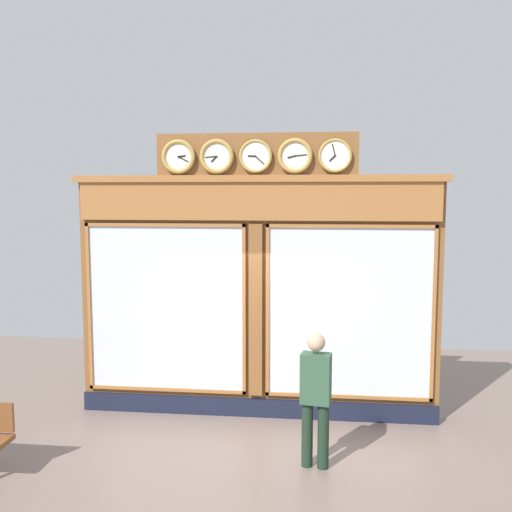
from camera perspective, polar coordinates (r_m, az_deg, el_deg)
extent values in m
cube|color=brown|center=(8.69, 0.11, -4.39)|extent=(5.40, 0.30, 3.54)
cube|color=#191E33|center=(8.97, -0.01, -14.88)|extent=(5.40, 0.08, 0.28)
cube|color=#A56936|center=(8.35, -0.03, 5.48)|extent=(5.30, 0.08, 0.56)
cube|color=#A56936|center=(8.37, -0.02, 7.74)|extent=(5.51, 0.20, 0.10)
cube|color=silver|center=(8.51, 9.28, -5.58)|extent=(2.35, 0.02, 2.48)
cube|color=#A56936|center=(8.33, 9.44, 2.96)|extent=(2.45, 0.04, 0.05)
cube|color=#A56936|center=(8.84, 9.14, -13.67)|extent=(2.45, 0.04, 0.05)
cube|color=#A56936|center=(8.64, 17.31, -5.61)|extent=(0.05, 0.04, 2.58)
cube|color=#A56936|center=(8.52, 1.15, -5.49)|extent=(0.05, 0.04, 2.58)
cube|color=silver|center=(8.81, -8.98, -5.17)|extent=(2.35, 0.02, 2.48)
cube|color=#A56936|center=(8.63, -9.15, 3.08)|extent=(2.45, 0.04, 0.05)
cube|color=#A56936|center=(9.13, -8.87, -13.02)|extent=(2.45, 0.04, 0.05)
cube|color=#A56936|center=(9.18, -16.28, -4.88)|extent=(0.05, 0.04, 2.58)
cube|color=#A56936|center=(8.55, -1.20, -5.44)|extent=(0.05, 0.04, 2.58)
cube|color=brown|center=(8.54, -0.02, -5.46)|extent=(0.20, 0.10, 2.58)
cube|color=brown|center=(8.43, 0.02, 9.89)|extent=(2.95, 0.06, 0.68)
cylinder|color=white|center=(8.30, 7.89, 9.89)|extent=(0.40, 0.02, 0.40)
torus|color=#B79347|center=(8.29, 7.89, 9.89)|extent=(0.48, 0.04, 0.48)
cube|color=black|center=(8.28, 7.62, 9.64)|extent=(0.09, 0.01, 0.09)
cube|color=black|center=(8.29, 7.75, 10.47)|extent=(0.06, 0.01, 0.17)
sphere|color=black|center=(8.28, 7.90, 9.90)|extent=(0.02, 0.02, 0.02)
cylinder|color=white|center=(8.30, 3.91, 9.93)|extent=(0.40, 0.02, 0.40)
torus|color=#B79347|center=(8.30, 3.91, 9.94)|extent=(0.51, 0.07, 0.51)
cube|color=black|center=(8.29, 3.53, 9.85)|extent=(0.11, 0.01, 0.04)
cube|color=black|center=(8.29, 4.50, 9.99)|extent=(0.17, 0.01, 0.03)
sphere|color=black|center=(8.29, 3.91, 9.94)|extent=(0.02, 0.02, 0.02)
cylinder|color=white|center=(8.35, -0.05, 9.93)|extent=(0.40, 0.02, 0.40)
torus|color=#B79347|center=(8.34, -0.05, 9.93)|extent=(0.48, 0.05, 0.48)
cube|color=black|center=(8.34, -0.44, 9.94)|extent=(0.11, 0.01, 0.02)
cube|color=black|center=(8.32, 0.38, 9.54)|extent=(0.13, 0.01, 0.12)
sphere|color=black|center=(8.33, -0.06, 9.94)|extent=(0.02, 0.02, 0.02)
cylinder|color=white|center=(8.43, -3.94, 9.88)|extent=(0.40, 0.02, 0.40)
torus|color=#B79347|center=(8.43, -3.95, 9.88)|extent=(0.51, 0.07, 0.51)
cube|color=black|center=(8.42, -4.22, 9.61)|extent=(0.09, 0.01, 0.09)
cube|color=black|center=(8.43, -4.54, 9.83)|extent=(0.17, 0.01, 0.02)
sphere|color=black|center=(8.41, -3.97, 9.89)|extent=(0.02, 0.02, 0.02)
cylinder|color=white|center=(8.55, -7.75, 9.78)|extent=(0.40, 0.02, 0.40)
torus|color=#B79347|center=(8.55, -7.75, 9.79)|extent=(0.51, 0.07, 0.51)
cube|color=black|center=(8.52, -7.41, 9.85)|extent=(0.11, 0.01, 0.03)
cube|color=black|center=(8.52, -7.26, 9.55)|extent=(0.16, 0.01, 0.09)
sphere|color=black|center=(8.53, -7.78, 9.79)|extent=(0.02, 0.02, 0.02)
cylinder|color=#1C2F21|center=(7.44, 5.13, -17.27)|extent=(0.14, 0.14, 0.82)
cylinder|color=#1C2F21|center=(7.41, 6.72, -17.40)|extent=(0.14, 0.14, 0.82)
cube|color=#33563D|center=(7.16, 5.99, -12.05)|extent=(0.39, 0.28, 0.62)
sphere|color=tan|center=(7.03, 6.03, -8.57)|extent=(0.22, 0.22, 0.22)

